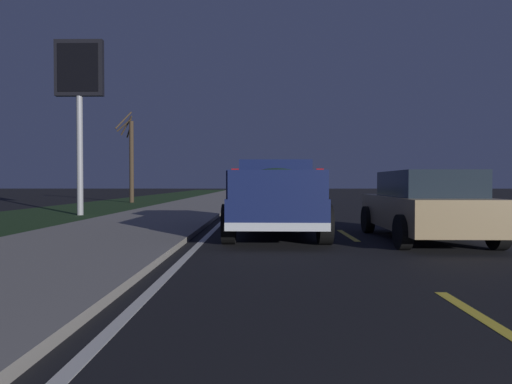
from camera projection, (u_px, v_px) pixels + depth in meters
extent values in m
plane|color=black|center=(297.00, 204.00, 27.26)|extent=(144.00, 144.00, 0.00)
cube|color=gray|center=(202.00, 203.00, 27.34)|extent=(108.00, 4.00, 0.12)
cube|color=#1E3819|center=(119.00, 204.00, 27.40)|extent=(108.00, 6.00, 0.01)
cube|color=yellow|center=(493.00, 324.00, 4.11)|extent=(2.40, 0.14, 0.01)
cube|color=yellow|center=(348.00, 235.00, 11.07)|extent=(2.40, 0.14, 0.01)
cube|color=yellow|center=(316.00, 216.00, 17.40)|extent=(2.40, 0.14, 0.01)
cube|color=yellow|center=(301.00, 207.00, 24.33)|extent=(2.40, 0.14, 0.01)
cube|color=yellow|center=(294.00, 202.00, 29.62)|extent=(2.40, 0.14, 0.01)
cube|color=yellow|center=(289.00, 199.00, 35.10)|extent=(2.40, 0.14, 0.01)
cube|color=yellow|center=(285.00, 197.00, 40.51)|extent=(2.40, 0.14, 0.01)
cube|color=yellow|center=(283.00, 195.00, 45.58)|extent=(2.40, 0.14, 0.01)
cube|color=yellow|center=(280.00, 194.00, 51.57)|extent=(2.40, 0.14, 0.01)
cube|color=yellow|center=(278.00, 193.00, 57.98)|extent=(2.40, 0.14, 0.01)
cube|color=yellow|center=(277.00, 192.00, 64.19)|extent=(2.40, 0.14, 0.01)
cube|color=yellow|center=(276.00, 191.00, 69.91)|extent=(2.40, 0.14, 0.01)
cube|color=yellow|center=(275.00, 190.00, 75.67)|extent=(2.40, 0.14, 0.01)
cube|color=silver|center=(240.00, 204.00, 27.31)|extent=(108.00, 0.14, 0.01)
cube|color=#141E4C|center=(276.00, 208.00, 11.24)|extent=(5.43, 2.10, 0.60)
cube|color=#141E4C|center=(275.00, 178.00, 12.41)|extent=(2.19, 1.88, 0.90)
cube|color=#1E2833|center=(276.00, 175.00, 11.36)|extent=(0.07, 1.44, 0.50)
cube|color=#141E4C|center=(234.00, 184.00, 10.17)|extent=(3.02, 0.13, 0.56)
cube|color=#141E4C|center=(318.00, 184.00, 10.12)|extent=(3.02, 0.13, 0.56)
cube|color=#141E4C|center=(277.00, 185.00, 8.57)|extent=(0.11, 1.88, 0.56)
cube|color=silver|center=(277.00, 227.00, 8.58)|extent=(0.16, 2.00, 0.16)
cube|color=red|center=(235.00, 174.00, 8.60)|extent=(0.06, 0.14, 0.20)
cube|color=red|center=(320.00, 174.00, 8.55)|extent=(0.06, 0.14, 0.20)
ellipsoid|color=#193823|center=(276.00, 182.00, 10.14)|extent=(2.62, 1.57, 0.64)
sphere|color=silver|center=(261.00, 188.00, 10.66)|extent=(0.40, 0.40, 0.40)
sphere|color=beige|center=(291.00, 190.00, 9.54)|extent=(0.34, 0.34, 0.34)
cylinder|color=black|center=(240.00, 213.00, 13.05)|extent=(0.84, 0.28, 0.84)
cylinder|color=black|center=(310.00, 213.00, 12.99)|extent=(0.84, 0.28, 0.84)
cylinder|color=black|center=(229.00, 224.00, 9.49)|extent=(0.84, 0.28, 0.84)
cylinder|color=black|center=(325.00, 224.00, 9.43)|extent=(0.84, 0.28, 0.84)
cube|color=navy|center=(312.00, 192.00, 33.07)|extent=(4.40, 1.81, 0.70)
cube|color=#1E2833|center=(313.00, 183.00, 32.81)|extent=(2.47, 1.59, 0.56)
cylinder|color=black|center=(298.00, 195.00, 34.58)|extent=(0.68, 0.22, 0.68)
cylinder|color=black|center=(322.00, 195.00, 34.56)|extent=(0.68, 0.22, 0.68)
cylinder|color=black|center=(302.00, 196.00, 31.59)|extent=(0.68, 0.22, 0.68)
cylinder|color=black|center=(328.00, 196.00, 31.57)|extent=(0.68, 0.22, 0.68)
cube|color=red|center=(316.00, 192.00, 30.92)|extent=(0.08, 1.51, 0.10)
cube|color=#9E845B|center=(423.00, 212.00, 10.14)|extent=(4.42, 1.84, 0.70)
cube|color=#1E2833|center=(427.00, 184.00, 9.88)|extent=(2.48, 1.61, 0.56)
cylinder|color=black|center=(368.00, 219.00, 11.66)|extent=(0.68, 0.22, 0.68)
cylinder|color=black|center=(438.00, 220.00, 11.62)|extent=(0.68, 0.22, 0.68)
cylinder|color=black|center=(403.00, 232.00, 8.67)|extent=(0.68, 0.22, 0.68)
cylinder|color=black|center=(498.00, 232.00, 8.63)|extent=(0.68, 0.22, 0.68)
cube|color=red|center=(465.00, 217.00, 7.99)|extent=(0.09, 1.51, 0.10)
cylinder|color=#99999E|center=(80.00, 128.00, 17.87)|extent=(0.24, 0.24, 6.89)
cube|color=black|center=(79.00, 68.00, 17.82)|extent=(0.24, 1.90, 2.20)
cube|color=black|center=(78.00, 67.00, 17.69)|extent=(0.04, 1.60, 1.87)
cylinder|color=#423323|center=(132.00, 162.00, 29.37)|extent=(0.28, 0.28, 5.26)
cylinder|color=#423323|center=(123.00, 120.00, 28.99)|extent=(0.71, 0.93, 1.23)
cylinder|color=#423323|center=(124.00, 125.00, 29.42)|extent=(0.24, 1.05, 0.87)
cylinder|color=#423323|center=(130.00, 130.00, 29.80)|extent=(0.98, 0.67, 0.95)
cylinder|color=#423323|center=(126.00, 126.00, 29.65)|extent=(0.68, 0.95, 1.25)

